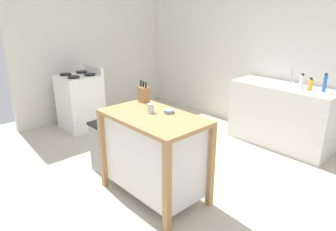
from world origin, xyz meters
name	(u,v)px	position (x,y,z in m)	size (l,w,h in m)	color
ground_plane	(164,191)	(0.00, 0.00, 0.00)	(6.90, 6.90, 0.00)	#BCB29E
wall_back	(287,52)	(0.00, 2.46, 1.30)	(5.90, 0.10, 2.60)	silver
wall_left	(94,44)	(-2.95, 0.93, 1.30)	(0.10, 3.06, 2.60)	silver
kitchen_island	(154,152)	(-0.03, -0.12, 0.51)	(1.10, 0.65, 0.91)	#AD7F4C
knife_block	(144,94)	(-0.46, 0.11, 1.00)	(0.11, 0.09, 0.24)	#9E7042
bowl_ceramic_wide	(169,111)	(0.02, 0.05, 0.93)	(0.11, 0.11, 0.03)	gray
drinking_cup	(151,108)	(-0.11, -0.08, 0.96)	(0.07, 0.07, 0.10)	silver
trash_bin	(106,147)	(-0.82, -0.21, 0.32)	(0.36, 0.28, 0.63)	gray
sink_counter	(282,115)	(0.21, 2.11, 0.45)	(1.44, 0.60, 0.89)	white
sink_faucet	(292,76)	(0.21, 2.25, 1.00)	(0.02, 0.02, 0.22)	#B7BCC1
bottle_hand_soap	(310,84)	(0.55, 2.10, 0.97)	(0.06, 0.06, 0.17)	yellow
bottle_spray_cleaner	(325,83)	(0.72, 2.13, 1.01)	(0.05, 0.05, 0.24)	blue
bottle_dish_soap	(302,82)	(0.45, 2.07, 0.99)	(0.06, 0.06, 0.21)	white
stove	(80,101)	(-2.40, 0.29, 0.45)	(0.60, 0.60, 1.01)	white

